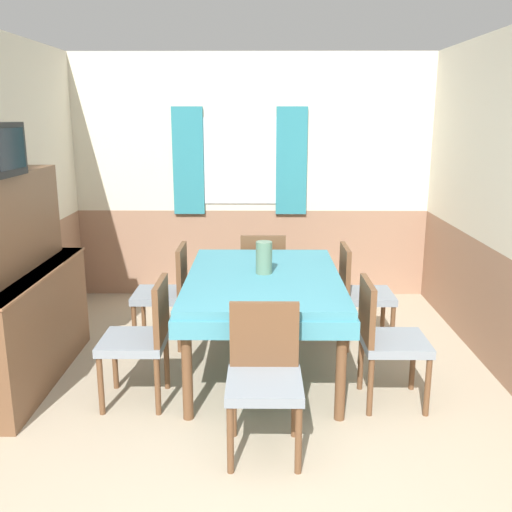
{
  "coord_description": "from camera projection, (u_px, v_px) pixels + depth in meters",
  "views": [
    {
      "loc": [
        0.09,
        -2.36,
        1.97
      ],
      "look_at": [
        0.06,
        1.83,
        0.93
      ],
      "focal_mm": 40.0,
      "sensor_mm": 36.0,
      "label": 1
    }
  ],
  "objects": [
    {
      "name": "chair_head_near",
      "position": [
        264.0,
        373.0,
        3.35
      ],
      "size": [
        0.44,
        0.44,
        0.88
      ],
      "rotation": [
        0.0,
        0.0,
        3.14
      ],
      "color": "brown",
      "rests_on": "ground_plane"
    },
    {
      "name": "chair_right_far",
      "position": [
        360.0,
        291.0,
        4.92
      ],
      "size": [
        0.44,
        0.44,
        0.88
      ],
      "rotation": [
        0.0,
        0.0,
        4.71
      ],
      "color": "brown",
      "rests_on": "ground_plane"
    },
    {
      "name": "sideboard",
      "position": [
        20.0,
        297.0,
        4.2
      ],
      "size": [
        0.46,
        1.62,
        1.57
      ],
      "color": "brown",
      "rests_on": "ground_plane"
    },
    {
      "name": "chair_left_far",
      "position": [
        167.0,
        290.0,
        4.94
      ],
      "size": [
        0.44,
        0.44,
        0.88
      ],
      "rotation": [
        0.0,
        0.0,
        1.57
      ],
      "color": "brown",
      "rests_on": "ground_plane"
    },
    {
      "name": "chair_right_near",
      "position": [
        385.0,
        336.0,
        3.9
      ],
      "size": [
        0.44,
        0.44,
        0.88
      ],
      "rotation": [
        0.0,
        0.0,
        4.71
      ],
      "color": "brown",
      "rests_on": "ground_plane"
    },
    {
      "name": "wall_back",
      "position": [
        251.0,
        177.0,
        6.15
      ],
      "size": [
        4.21,
        0.09,
        2.6
      ],
      "color": "silver",
      "rests_on": "ground_plane"
    },
    {
      "name": "vase",
      "position": [
        264.0,
        258.0,
        4.37
      ],
      "size": [
        0.13,
        0.13,
        0.25
      ],
      "color": "slate",
      "rests_on": "dining_table"
    },
    {
      "name": "chair_left_near",
      "position": [
        143.0,
        336.0,
        3.92
      ],
      "size": [
        0.44,
        0.44,
        0.88
      ],
      "rotation": [
        0.0,
        0.0,
        1.57
      ],
      "color": "brown",
      "rests_on": "ground_plane"
    },
    {
      "name": "dining_table",
      "position": [
        264.0,
        288.0,
        4.38
      ],
      "size": [
        1.19,
        1.72,
        0.78
      ],
      "color": "teal",
      "rests_on": "ground_plane"
    },
    {
      "name": "chair_head_window",
      "position": [
        263.0,
        272.0,
        5.49
      ],
      "size": [
        0.44,
        0.44,
        0.88
      ],
      "color": "brown",
      "rests_on": "ground_plane"
    },
    {
      "name": "wall_right",
      "position": [
        505.0,
        206.0,
        4.27
      ],
      "size": [
        0.05,
        4.19,
        2.6
      ],
      "color": "silver",
      "rests_on": "ground_plane"
    }
  ]
}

